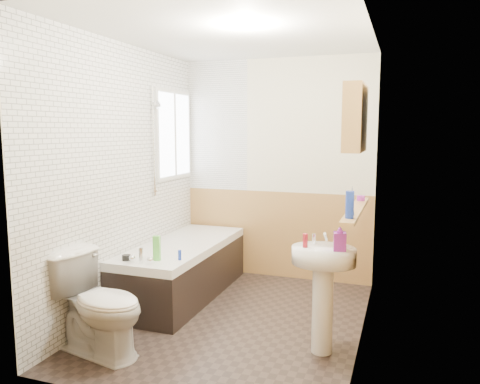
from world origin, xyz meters
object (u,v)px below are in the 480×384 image
bathtub (183,268)px  sink (323,278)px  medicine_cabinet (355,118)px  pine_shelf (356,210)px  toilet (99,304)px

bathtub → sink: (1.57, -0.78, 0.30)m
sink → medicine_cabinet: medicine_cabinet is taller
pine_shelf → medicine_cabinet: bearing=-168.6°
toilet → sink: size_ratio=0.84×
pine_shelf → medicine_cabinet: medicine_cabinet is taller
sink → pine_shelf: (0.20, 0.27, 0.49)m
toilet → bathtub: bearing=10.9°
bathtub → medicine_cabinet: bearing=-16.5°
sink → medicine_cabinet: (0.17, 0.26, 1.20)m
toilet → medicine_cabinet: 2.41m
sink → pine_shelf: bearing=42.5°
bathtub → pine_shelf: pine_shelf is taller
bathtub → toilet: (-0.03, -1.36, 0.10)m
toilet → medicine_cabinet: bearing=-52.4°
bathtub → toilet: toilet is taller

